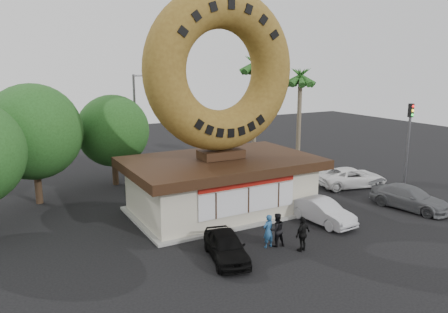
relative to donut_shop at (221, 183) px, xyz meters
name	(u,v)px	position (x,y,z in m)	size (l,w,h in m)	color
ground	(279,246)	(0.00, -5.98, -1.77)	(90.00, 90.00, 0.00)	black
donut_shop	(221,183)	(0.00, 0.00, 0.00)	(11.20, 7.20, 3.80)	beige
giant_donut	(221,70)	(0.00, 0.02, 6.66)	(9.26, 9.26, 2.36)	olive
tree_west	(33,132)	(-9.50, 7.02, 2.87)	(6.00, 6.00, 7.65)	#473321
tree_mid	(113,131)	(-4.00, 9.02, 2.25)	(5.20, 5.20, 6.63)	#473321
palm_near	(255,68)	(7.50, 8.02, 6.65)	(2.60, 2.60, 9.75)	#726651
palm_far	(300,80)	(11.00, 6.52, 5.72)	(2.60, 2.60, 8.75)	#726651
street_lamp	(137,121)	(-1.86, 10.02, 2.72)	(2.11, 0.20, 8.00)	#59595E
traffic_signal	(409,135)	(14.00, -1.99, 2.10)	(0.30, 0.38, 6.07)	#59595E
person_left	(268,231)	(-0.55, -5.78, -0.93)	(0.61, 0.40, 1.67)	#245182
person_center	(277,230)	(-0.10, -5.86, -0.92)	(0.82, 0.64, 1.69)	black
person_right	(303,234)	(0.65, -6.94, -0.91)	(1.00, 0.42, 1.71)	black
car_black	(226,246)	(-3.00, -5.96, -1.11)	(1.54, 3.83, 1.30)	black
car_silver	(322,211)	(4.02, -4.49, -1.09)	(1.43, 4.09, 1.35)	#B0B0B6
car_grey	(410,198)	(10.40, -5.26, -1.07)	(1.96, 4.82, 1.40)	slate
car_white	(352,177)	(10.83, 0.05, -1.06)	(2.33, 5.06, 1.41)	white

